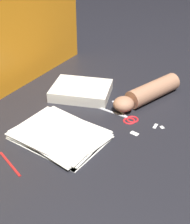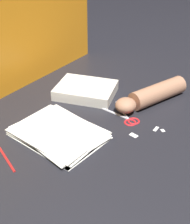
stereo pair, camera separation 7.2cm
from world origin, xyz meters
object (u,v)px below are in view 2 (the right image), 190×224
Objects in this scene: book_closed at (86,90)px; scissors at (126,117)px; paper_stack at (59,133)px; hand_forearm at (152,95)px.

scissors is (-0.04, -0.23, -0.02)m from book_closed.
book_closed reaches higher than paper_stack.
scissors is 0.52× the size of hand_forearm.
book_closed is (0.27, 0.12, 0.01)m from paper_stack.
paper_stack is 1.08× the size of book_closed.
paper_stack is at bearing 154.99° from scissors.
book_closed reaches higher than scissors.
hand_forearm reaches higher than paper_stack.
hand_forearm reaches higher than scissors.
book_closed is 0.23m from scissors.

